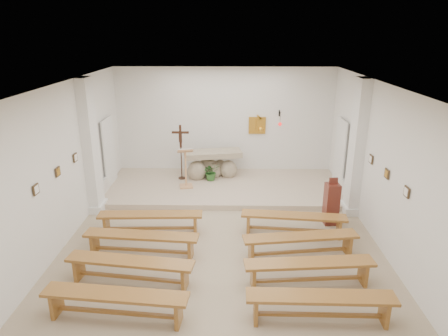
{
  "coord_description": "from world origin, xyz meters",
  "views": [
    {
      "loc": [
        0.2,
        -7.7,
        4.55
      ],
      "look_at": [
        0.04,
        1.6,
        1.34
      ],
      "focal_mm": 32.0,
      "sensor_mm": 36.0,
      "label": 1
    }
  ],
  "objects_px": {
    "altar": "(212,166)",
    "donation_pedestal": "(331,204)",
    "crucifix_stand": "(181,148)",
    "bench_right_front": "(293,220)",
    "lectern": "(186,168)",
    "bench_left_third": "(130,266)",
    "bench_left_front": "(151,218)",
    "bench_right_second": "(300,241)",
    "bench_right_fourth": "(320,302)",
    "bench_left_second": "(142,239)",
    "bench_right_third": "(309,268)",
    "bench_left_fourth": "(116,300)"
  },
  "relations": [
    {
      "from": "donation_pedestal",
      "to": "bench_left_third",
      "type": "distance_m",
      "value": 5.06
    },
    {
      "from": "altar",
      "to": "crucifix_stand",
      "type": "xyz_separation_m",
      "value": [
        -0.95,
        -0.24,
        0.64
      ]
    },
    {
      "from": "bench_right_second",
      "to": "bench_left_fourth",
      "type": "distance_m",
      "value": 3.89
    },
    {
      "from": "crucifix_stand",
      "to": "bench_right_fourth",
      "type": "bearing_deg",
      "value": -63.81
    },
    {
      "from": "crucifix_stand",
      "to": "bench_left_fourth",
      "type": "height_order",
      "value": "crucifix_stand"
    },
    {
      "from": "bench_left_third",
      "to": "bench_left_fourth",
      "type": "height_order",
      "value": "same"
    },
    {
      "from": "donation_pedestal",
      "to": "bench_right_third",
      "type": "distance_m",
      "value": 2.78
    },
    {
      "from": "bench_right_fourth",
      "to": "bench_left_front",
      "type": "bearing_deg",
      "value": 138.99
    },
    {
      "from": "lectern",
      "to": "bench_left_third",
      "type": "xyz_separation_m",
      "value": [
        -0.55,
        -4.58,
        -0.37
      ]
    },
    {
      "from": "bench_left_fourth",
      "to": "bench_right_front",
      "type": "bearing_deg",
      "value": 47.51
    },
    {
      "from": "bench_left_second",
      "to": "bench_right_third",
      "type": "bearing_deg",
      "value": -11.49
    },
    {
      "from": "altar",
      "to": "bench_left_front",
      "type": "relative_size",
      "value": 0.77
    },
    {
      "from": "altar",
      "to": "lectern",
      "type": "distance_m",
      "value": 1.23
    },
    {
      "from": "donation_pedestal",
      "to": "bench_right_third",
      "type": "height_order",
      "value": "donation_pedestal"
    },
    {
      "from": "crucifix_stand",
      "to": "bench_right_fourth",
      "type": "xyz_separation_m",
      "value": [
        3.0,
        -6.29,
        -0.76
      ]
    },
    {
      "from": "bench_left_third",
      "to": "bench_right_third",
      "type": "height_order",
      "value": "same"
    },
    {
      "from": "bench_left_fourth",
      "to": "bench_right_second",
      "type": "bearing_deg",
      "value": 36.51
    },
    {
      "from": "bench_left_fourth",
      "to": "bench_right_third",
      "type": "bearing_deg",
      "value": 22.32
    },
    {
      "from": "bench_right_third",
      "to": "bench_right_fourth",
      "type": "height_order",
      "value": "same"
    },
    {
      "from": "altar",
      "to": "donation_pedestal",
      "type": "relative_size",
      "value": 1.54
    },
    {
      "from": "bench_left_front",
      "to": "bench_left_third",
      "type": "xyz_separation_m",
      "value": [
        0.0,
        -1.99,
        0.0
      ]
    },
    {
      "from": "bench_right_second",
      "to": "bench_left_third",
      "type": "height_order",
      "value": "same"
    },
    {
      "from": "bench_left_front",
      "to": "bench_right_second",
      "type": "relative_size",
      "value": 0.99
    },
    {
      "from": "bench_left_front",
      "to": "bench_left_third",
      "type": "bearing_deg",
      "value": -91.92
    },
    {
      "from": "altar",
      "to": "bench_left_fourth",
      "type": "height_order",
      "value": "altar"
    },
    {
      "from": "altar",
      "to": "bench_right_front",
      "type": "xyz_separation_m",
      "value": [
        2.06,
        -3.55,
        -0.12
      ]
    },
    {
      "from": "crucifix_stand",
      "to": "bench_left_second",
      "type": "distance_m",
      "value": 4.38
    },
    {
      "from": "donation_pedestal",
      "to": "bench_left_third",
      "type": "relative_size",
      "value": 0.49
    },
    {
      "from": "lectern",
      "to": "bench_left_second",
      "type": "distance_m",
      "value": 3.65
    },
    {
      "from": "crucifix_stand",
      "to": "bench_right_front",
      "type": "relative_size",
      "value": 0.7
    },
    {
      "from": "bench_right_front",
      "to": "bench_left_second",
      "type": "height_order",
      "value": "same"
    },
    {
      "from": "donation_pedestal",
      "to": "bench_left_fourth",
      "type": "bearing_deg",
      "value": -146.29
    },
    {
      "from": "bench_right_third",
      "to": "bench_left_fourth",
      "type": "bearing_deg",
      "value": -168.24
    },
    {
      "from": "bench_left_front",
      "to": "bench_left_third",
      "type": "relative_size",
      "value": 0.99
    },
    {
      "from": "bench_left_front",
      "to": "bench_right_second",
      "type": "bearing_deg",
      "value": -18.5
    },
    {
      "from": "bench_left_front",
      "to": "crucifix_stand",
      "type": "bearing_deg",
      "value": 82.22
    },
    {
      "from": "bench_left_third",
      "to": "bench_right_third",
      "type": "relative_size",
      "value": 1.0
    },
    {
      "from": "crucifix_stand",
      "to": "bench_left_third",
      "type": "distance_m",
      "value": 5.36
    },
    {
      "from": "bench_right_second",
      "to": "donation_pedestal",
      "type": "bearing_deg",
      "value": 49.82
    },
    {
      "from": "lectern",
      "to": "bench_left_third",
      "type": "distance_m",
      "value": 4.63
    },
    {
      "from": "bench_right_front",
      "to": "bench_left_front",
      "type": "bearing_deg",
      "value": -174.18
    },
    {
      "from": "donation_pedestal",
      "to": "bench_left_second",
      "type": "height_order",
      "value": "donation_pedestal"
    },
    {
      "from": "bench_right_fourth",
      "to": "bench_right_second",
      "type": "bearing_deg",
      "value": 90.77
    },
    {
      "from": "crucifix_stand",
      "to": "bench_right_third",
      "type": "height_order",
      "value": "crucifix_stand"
    },
    {
      "from": "bench_left_front",
      "to": "donation_pedestal",
      "type": "bearing_deg",
      "value": 5.85
    },
    {
      "from": "bench_right_front",
      "to": "bench_right_third",
      "type": "height_order",
      "value": "same"
    },
    {
      "from": "bench_left_front",
      "to": "bench_left_fourth",
      "type": "xyz_separation_m",
      "value": [
        0.0,
        -2.98,
        0.0
      ]
    },
    {
      "from": "donation_pedestal",
      "to": "bench_left_front",
      "type": "distance_m",
      "value": 4.39
    },
    {
      "from": "bench_right_third",
      "to": "bench_right_fourth",
      "type": "relative_size",
      "value": 1.01
    },
    {
      "from": "altar",
      "to": "donation_pedestal",
      "type": "distance_m",
      "value": 4.25
    }
  ]
}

